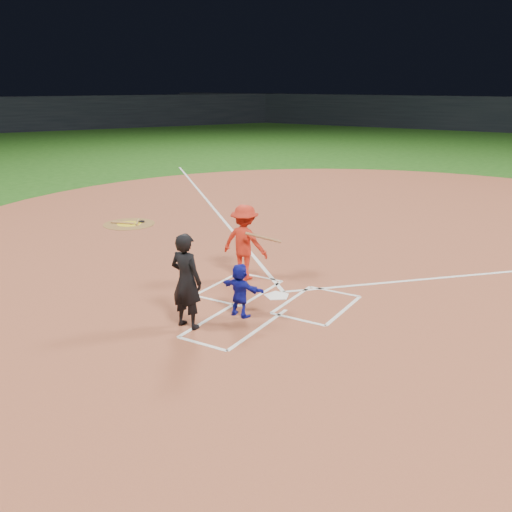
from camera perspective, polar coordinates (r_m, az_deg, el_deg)
The scene contains 13 objects.
ground at distance 12.65m, azimuth 2.10°, elevation -4.08°, with size 120.00×120.00×0.00m, color #1B4812.
home_plate_dirt at distance 17.89m, azimuth 11.47°, elevation 1.98°, with size 28.00×28.00×0.01m, color brown.
stadium_wall_left at distance 58.83m, azimuth -23.83°, elevation 12.81°, with size 1.20×60.00×3.20m, color black.
home_plate at distance 12.64m, azimuth 2.11°, elevation -4.00°, with size 0.60×0.60×0.02m, color white.
on_deck_circle at distance 19.43m, azimuth -12.57°, elevation 3.14°, with size 1.70×1.70×0.01m, color brown.
on_deck_logo at distance 19.43m, azimuth -12.57°, elevation 3.16°, with size 0.80×0.80×0.00m, color yellow.
on_deck_bat_a at distance 19.50m, azimuth -11.75°, elevation 3.36°, with size 0.06×0.06×0.84m, color olive.
on_deck_bat_b at distance 19.49m, azimuth -13.21°, elevation 3.25°, with size 0.06×0.06×0.84m, color #9D6739.
bat_weight_donut at distance 19.58m, azimuth -11.35°, elevation 3.41°, with size 0.19×0.19×0.05m, color black.
catcher at distance 11.42m, azimuth -1.61°, elevation -3.42°, with size 1.03×0.33×1.11m, color #13179B.
umpire at distance 10.87m, azimuth -6.99°, elevation -2.50°, with size 0.68×0.45×1.87m, color black.
chalk_markings at distance 17.24m, azimuth 10.66°, elevation 1.48°, with size 28.35×17.32×0.01m.
batter_at_plate at distance 13.49m, azimuth -1.14°, elevation 1.38°, with size 1.56×0.76×1.80m.
Camera 1 is at (5.67, -10.34, 4.57)m, focal length 40.00 mm.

